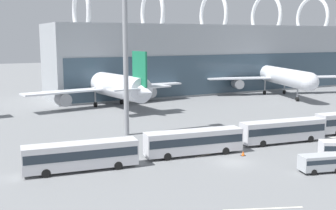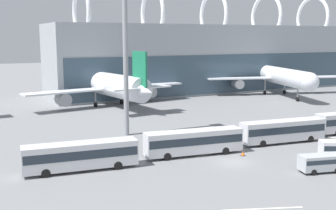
% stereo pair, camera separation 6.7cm
% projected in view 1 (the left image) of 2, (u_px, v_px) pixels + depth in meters
% --- Properties ---
extents(ground_plane, '(440.00, 440.00, 0.00)m').
position_uv_depth(ground_plane, '(233.00, 162.00, 52.49)').
color(ground_plane, slate).
extents(terminal_building, '(132.26, 19.41, 28.65)m').
position_uv_depth(terminal_building, '(265.00, 56.00, 130.72)').
color(terminal_building, '#9EA3A8').
rests_on(terminal_building, ground_plane).
extents(airliner_at_gate_far, '(38.89, 38.26, 12.68)m').
position_uv_depth(airliner_at_gate_far, '(106.00, 84.00, 95.83)').
color(airliner_at_gate_far, silver).
rests_on(airliner_at_gate_far, ground_plane).
extents(airliner_parked_remote, '(37.35, 37.56, 14.80)m').
position_uv_depth(airliner_parked_remote, '(276.00, 75.00, 113.36)').
color(airliner_parked_remote, silver).
rests_on(airliner_parked_remote, ground_plane).
extents(shuttle_bus_0, '(13.44, 4.06, 3.35)m').
position_uv_depth(shuttle_bus_0, '(81.00, 154.00, 49.02)').
color(shuttle_bus_0, silver).
rests_on(shuttle_bus_0, ground_plane).
extents(shuttle_bus_1, '(13.46, 4.30, 3.35)m').
position_uv_depth(shuttle_bus_1, '(194.00, 141.00, 55.46)').
color(shuttle_bus_1, silver).
rests_on(shuttle_bus_1, ground_plane).
extents(shuttle_bus_2, '(13.45, 4.19, 3.35)m').
position_uv_depth(shuttle_bus_2, '(283.00, 130.00, 61.95)').
color(shuttle_bus_2, silver).
rests_on(shuttle_bus_2, ground_plane).
extents(service_van_crossing, '(5.42, 3.16, 2.05)m').
position_uv_depth(service_van_crossing, '(321.00, 162.00, 48.63)').
color(service_van_crossing, '#B2B7BC').
rests_on(service_van_crossing, ground_plane).
extents(floodlight_mast, '(2.08, 2.08, 26.25)m').
position_uv_depth(floodlight_mast, '(125.00, 43.00, 64.88)').
color(floodlight_mast, gray).
rests_on(floodlight_mast, ground_plane).
extents(lane_stripe_0, '(6.10, 1.42, 0.01)m').
position_uv_depth(lane_stripe_0, '(212.00, 153.00, 56.52)').
color(lane_stripe_0, silver).
rests_on(lane_stripe_0, ground_plane).
extents(lane_stripe_1, '(7.64, 0.70, 0.01)m').
position_uv_depth(lane_stripe_1, '(323.00, 139.00, 64.36)').
color(lane_stripe_1, silver).
rests_on(lane_stripe_1, ground_plane).
extents(lane_stripe_2, '(7.13, 2.94, 0.01)m').
position_uv_depth(lane_stripe_2, '(263.00, 209.00, 38.39)').
color(lane_stripe_2, silver).
rests_on(lane_stripe_2, ground_plane).
extents(traffic_cone_0, '(0.59, 0.59, 0.63)m').
position_uv_depth(traffic_cone_0, '(243.00, 153.00, 55.45)').
color(traffic_cone_0, black).
rests_on(traffic_cone_0, ground_plane).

